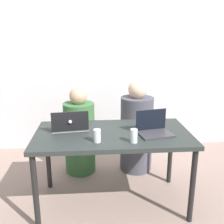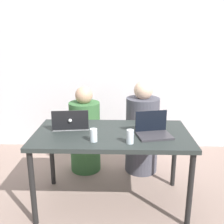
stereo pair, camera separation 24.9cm
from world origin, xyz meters
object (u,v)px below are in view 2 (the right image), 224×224
(person_on_left, at_px, (85,134))
(water_glass_left, at_px, (94,136))
(water_glass_right, at_px, (130,138))
(laptop_back_left, at_px, (71,124))
(person_on_right, at_px, (142,132))
(laptop_front_right, at_px, (153,130))

(person_on_left, xyz_separation_m, water_glass_left, (0.20, -0.91, 0.33))
(person_on_left, distance_m, water_glass_right, 1.12)
(water_glass_right, bearing_deg, water_glass_left, 174.01)
(laptop_back_left, distance_m, water_glass_right, 0.66)
(water_glass_right, xyz_separation_m, water_glass_left, (-0.31, 0.03, -0.00))
(person_on_right, height_order, laptop_back_left, person_on_right)
(water_glass_right, bearing_deg, person_on_left, 118.57)
(laptop_back_left, bearing_deg, water_glass_right, 141.52)
(water_glass_left, bearing_deg, person_on_right, 61.12)
(person_on_left, height_order, laptop_back_left, person_on_left)
(laptop_front_right, bearing_deg, person_on_right, 80.43)
(person_on_right, height_order, water_glass_right, person_on_right)
(laptop_front_right, relative_size, water_glass_left, 2.99)
(water_glass_right, relative_size, water_glass_left, 1.05)
(person_on_right, height_order, water_glass_left, person_on_right)
(person_on_left, bearing_deg, water_glass_right, 105.79)
(water_glass_left, bearing_deg, person_on_left, 102.36)
(person_on_left, height_order, laptop_front_right, person_on_left)
(person_on_left, distance_m, person_on_right, 0.70)
(person_on_right, height_order, laptop_front_right, person_on_right)
(person_on_right, bearing_deg, laptop_front_right, 104.10)
(person_on_left, xyz_separation_m, laptop_front_right, (0.73, -0.75, 0.33))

